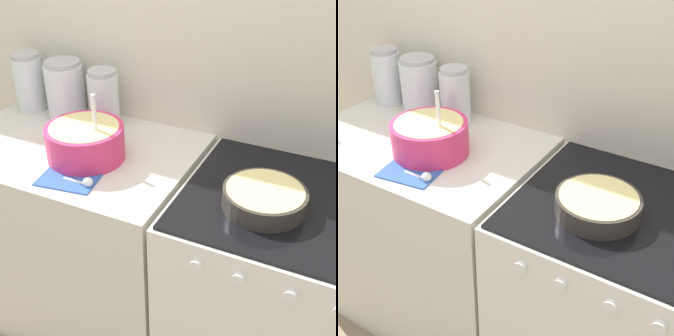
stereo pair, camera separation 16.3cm
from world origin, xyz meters
TOP-DOWN VIEW (x-y plane):
  - wall_back at (0.00, 0.69)m, footprint 4.96×0.05m
  - countertop_cabinet at (-0.49, 0.33)m, footprint 0.98×0.66m
  - stove at (0.39, 0.33)m, footprint 0.76×0.68m
  - mixing_bowl at (-0.39, 0.28)m, footprint 0.30×0.30m
  - baking_pan at (0.31, 0.26)m, footprint 0.27×0.27m
  - storage_jar_left at (-0.87, 0.56)m, footprint 0.14×0.14m
  - storage_jar_middle at (-0.67, 0.56)m, footprint 0.17×0.17m
  - storage_jar_right at (-0.47, 0.56)m, footprint 0.13×0.13m
  - recipe_page at (-0.37, 0.17)m, footprint 0.24×0.27m
  - measuring_spoon at (-0.28, 0.12)m, footprint 0.12×0.04m

SIDE VIEW (x-z plane):
  - stove at x=0.39m, z-range 0.00..0.92m
  - countertop_cabinet at x=-0.49m, z-range 0.00..0.92m
  - recipe_page at x=-0.37m, z-range 0.92..0.93m
  - measuring_spoon at x=-0.28m, z-range 0.92..0.95m
  - baking_pan at x=0.31m, z-range 0.92..0.99m
  - mixing_bowl at x=-0.39m, z-range 0.86..1.13m
  - storage_jar_right at x=-0.47m, z-range 0.90..1.15m
  - storage_jar_middle at x=-0.67m, z-range 0.90..1.16m
  - storage_jar_left at x=-0.87m, z-range 0.90..1.16m
  - wall_back at x=0.00m, z-range 0.00..2.40m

